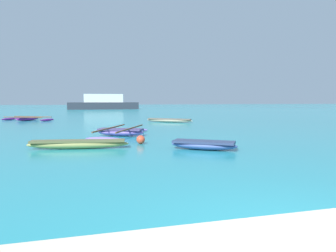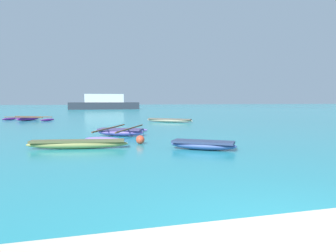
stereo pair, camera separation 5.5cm
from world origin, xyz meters
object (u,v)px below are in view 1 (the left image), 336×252
Objects in this scene: moored_boat_0 at (120,132)px; moored_boat_2 at (204,145)px; moored_boat_1 at (169,120)px; moored_boat_3 at (78,144)px; distant_ferry at (104,103)px; mooring_buoy_0 at (141,140)px; moored_boat_4 at (28,119)px.

moored_boat_0 reaches higher than moored_boat_2.
moored_boat_0 reaches higher than moored_boat_1.
moored_boat_3 is 0.27× the size of distant_ferry.
mooring_buoy_0 is 48.14m from distant_ferry.
moored_boat_3 is at bearing -92.38° from moored_boat_0.
moored_boat_2 is 2.75m from mooring_buoy_0.
moored_boat_4 is (-6.69, 13.33, -0.04)m from moored_boat_0.
moored_boat_4 reaches higher than moored_boat_3.
mooring_buoy_0 is (0.52, -2.98, -0.02)m from moored_boat_0.
distant_ferry reaches higher than moored_boat_1.
moored_boat_0 is 1.37× the size of moored_boat_1.
moored_boat_1 is 1.42× the size of moored_boat_2.
moored_boat_3 is (-6.56, -11.81, 0.01)m from moored_boat_1.
moored_boat_4 is (-9.17, 18.25, -0.02)m from moored_boat_2.
distant_ferry is at bearing 124.20° from moored_boat_2.
mooring_buoy_0 is at bearing -54.99° from moored_boat_0.
moored_boat_0 is 9.45m from moored_boat_1.
mooring_buoy_0 is at bearing 22.36° from moored_boat_3.
moored_boat_2 is 0.18× the size of distant_ferry.
distant_ferry is at bearing 89.23° from mooring_buoy_0.
mooring_buoy_0 reaches higher than moored_boat_1.
moored_boat_2 is at bearing -44.70° from mooring_buoy_0.
moored_boat_2 is (2.47, -4.92, -0.02)m from moored_boat_0.
moored_boat_1 is at bearing 69.57° from mooring_buoy_0.
moored_boat_3 is at bearing -165.53° from mooring_buoy_0.
moored_boat_2 is at bearing -38.11° from moored_boat_0.
distant_ferry reaches higher than moored_boat_3.
moored_boat_2 is at bearing -120.55° from moored_boat_4.
moored_boat_1 is at bearing -81.46° from moored_boat_4.
mooring_buoy_0 is at bearing -90.77° from distant_ferry.
moored_boat_0 is at bearing -83.91° from moored_boat_1.
distant_ferry is (3.04, 48.74, 1.02)m from moored_boat_3.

